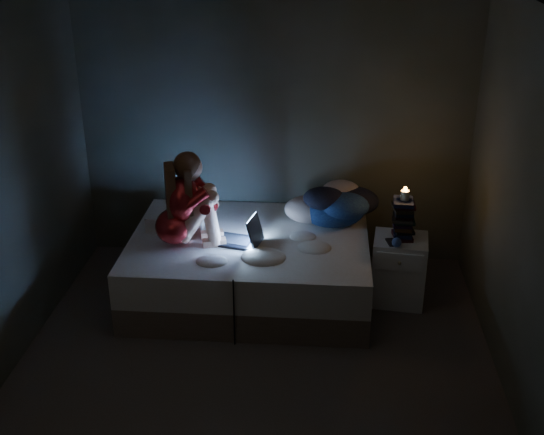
# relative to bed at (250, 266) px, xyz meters

# --- Properties ---
(floor) EXTENTS (3.60, 3.80, 0.02)m
(floor) POSITION_rel_bed_xyz_m (0.15, -1.10, -0.29)
(floor) COLOR #3E3431
(floor) RESTS_ON ground
(ceiling) EXTENTS (3.60, 3.80, 0.02)m
(ceiling) POSITION_rel_bed_xyz_m (0.15, -1.10, 2.33)
(ceiling) COLOR silver
(ceiling) RESTS_ON ground
(wall_back) EXTENTS (3.60, 0.02, 2.60)m
(wall_back) POSITION_rel_bed_xyz_m (0.15, 0.81, 1.02)
(wall_back) COLOR #353A2E
(wall_back) RESTS_ON ground
(wall_front) EXTENTS (3.60, 0.02, 2.60)m
(wall_front) POSITION_rel_bed_xyz_m (0.15, -3.01, 1.02)
(wall_front) COLOR #353A2E
(wall_front) RESTS_ON ground
(wall_right) EXTENTS (0.02, 3.80, 2.60)m
(wall_right) POSITION_rel_bed_xyz_m (1.96, -1.10, 1.02)
(wall_right) COLOR #353A2E
(wall_right) RESTS_ON ground
(bed) EXTENTS (2.03, 1.52, 0.56)m
(bed) POSITION_rel_bed_xyz_m (0.00, 0.00, 0.00)
(bed) COLOR beige
(bed) RESTS_ON ground
(pillow) EXTENTS (0.49, 0.35, 0.14)m
(pillow) POSITION_rel_bed_xyz_m (-0.67, 0.18, 0.35)
(pillow) COLOR silver
(pillow) RESTS_ON bed
(woman) EXTENTS (0.58, 0.46, 0.82)m
(woman) POSITION_rel_bed_xyz_m (-0.60, -0.19, 0.69)
(woman) COLOR #820A04
(woman) RESTS_ON bed
(laptop) EXTENTS (0.43, 0.34, 0.27)m
(laptop) POSITION_rel_bed_xyz_m (-0.09, -0.11, 0.41)
(laptop) COLOR black
(laptop) RESTS_ON bed
(clothes_pile) EXTENTS (0.76, 0.70, 0.37)m
(clothes_pile) POSITION_rel_bed_xyz_m (0.70, 0.38, 0.46)
(clothes_pile) COLOR navy
(clothes_pile) RESTS_ON bed
(nightstand) EXTENTS (0.49, 0.45, 0.60)m
(nightstand) POSITION_rel_bed_xyz_m (1.29, 0.01, 0.02)
(nightstand) COLOR white
(nightstand) RESTS_ON ground
(book_stack) EXTENTS (0.19, 0.25, 0.36)m
(book_stack) POSITION_rel_bed_xyz_m (1.29, 0.03, 0.50)
(book_stack) COLOR black
(book_stack) RESTS_ON nightstand
(candle) EXTENTS (0.07, 0.07, 0.08)m
(candle) POSITION_rel_bed_xyz_m (1.29, 0.03, 0.72)
(candle) COLOR beige
(candle) RESTS_ON book_stack
(phone) EXTENTS (0.11, 0.16, 0.01)m
(phone) POSITION_rel_bed_xyz_m (1.21, -0.09, 0.32)
(phone) COLOR black
(phone) RESTS_ON nightstand
(blue_orb) EXTENTS (0.08, 0.08, 0.08)m
(blue_orb) POSITION_rel_bed_xyz_m (1.25, -0.16, 0.36)
(blue_orb) COLOR #344C8E
(blue_orb) RESTS_ON nightstand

